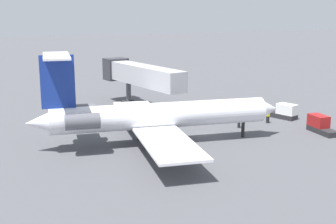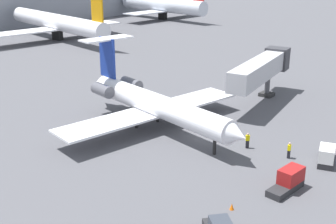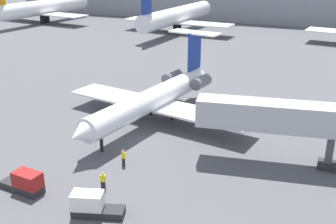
{
  "view_description": "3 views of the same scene",
  "coord_description": "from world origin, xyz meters",
  "px_view_note": "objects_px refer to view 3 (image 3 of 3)",
  "views": [
    {
      "loc": [
        -41.41,
        23.32,
        13.48
      ],
      "look_at": [
        1.83,
        3.74,
        2.74
      ],
      "focal_mm": 48.65,
      "sensor_mm": 36.0,
      "label": 1
    },
    {
      "loc": [
        -36.24,
        -26.27,
        19.07
      ],
      "look_at": [
        -2.68,
        1.73,
        3.65
      ],
      "focal_mm": 47.39,
      "sensor_mm": 36.0,
      "label": 2
    },
    {
      "loc": [
        19.06,
        -35.02,
        18.68
      ],
      "look_at": [
        2.78,
        3.29,
        2.56
      ],
      "focal_mm": 43.29,
      "sensor_mm": 36.0,
      "label": 3
    }
  ],
  "objects_px": {
    "jet_bridge": "(303,119)",
    "baggage_tug_spare": "(25,183)",
    "baggage_tug_trailing": "(92,205)",
    "parked_airliner_west_mid": "(177,16)",
    "parked_airliner_west_end": "(43,8)",
    "ground_crew_marshaller": "(123,158)",
    "regional_jet": "(156,97)",
    "ground_crew_loader": "(103,181)"
  },
  "relations": [
    {
      "from": "parked_airliner_west_mid",
      "to": "baggage_tug_trailing",
      "type": "bearing_deg",
      "value": -72.85
    },
    {
      "from": "regional_jet",
      "to": "baggage_tug_trailing",
      "type": "xyz_separation_m",
      "value": [
        3.45,
        -19.41,
        -2.19
      ]
    },
    {
      "from": "jet_bridge",
      "to": "ground_crew_loader",
      "type": "bearing_deg",
      "value": -142.78
    },
    {
      "from": "baggage_tug_trailing",
      "to": "jet_bridge",
      "type": "bearing_deg",
      "value": 46.87
    },
    {
      "from": "parked_airliner_west_end",
      "to": "parked_airliner_west_mid",
      "type": "bearing_deg",
      "value": 0.01
    },
    {
      "from": "ground_crew_marshaller",
      "to": "parked_airliner_west_mid",
      "type": "bearing_deg",
      "value": 107.78
    },
    {
      "from": "jet_bridge",
      "to": "baggage_tug_trailing",
      "type": "bearing_deg",
      "value": -133.13
    },
    {
      "from": "parked_airliner_west_mid",
      "to": "baggage_tug_spare",
      "type": "bearing_deg",
      "value": -77.74
    },
    {
      "from": "jet_bridge",
      "to": "baggage_tug_trailing",
      "type": "relative_size",
      "value": 4.18
    },
    {
      "from": "jet_bridge",
      "to": "baggage_tug_spare",
      "type": "relative_size",
      "value": 4.3
    },
    {
      "from": "ground_crew_loader",
      "to": "parked_airliner_west_mid",
      "type": "xyz_separation_m",
      "value": [
        -22.17,
        72.05,
        3.5
      ]
    },
    {
      "from": "ground_crew_marshaller",
      "to": "baggage_tug_spare",
      "type": "bearing_deg",
      "value": -127.1
    },
    {
      "from": "baggage_tug_spare",
      "to": "baggage_tug_trailing",
      "type": "bearing_deg",
      "value": -4.89
    },
    {
      "from": "baggage_tug_spare",
      "to": "parked_airliner_west_mid",
      "type": "xyz_separation_m",
      "value": [
        -16.25,
        74.8,
        3.52
      ]
    },
    {
      "from": "regional_jet",
      "to": "jet_bridge",
      "type": "bearing_deg",
      "value": -15.95
    },
    {
      "from": "baggage_tug_trailing",
      "to": "parked_airliner_west_end",
      "type": "height_order",
      "value": "parked_airliner_west_end"
    },
    {
      "from": "ground_crew_marshaller",
      "to": "ground_crew_loader",
      "type": "height_order",
      "value": "same"
    },
    {
      "from": "regional_jet",
      "to": "parked_airliner_west_mid",
      "type": "bearing_deg",
      "value": 109.5
    },
    {
      "from": "ground_crew_loader",
      "to": "parked_airliner_west_end",
      "type": "relative_size",
      "value": 0.05
    },
    {
      "from": "ground_crew_loader",
      "to": "parked_airliner_west_mid",
      "type": "distance_m",
      "value": 75.46
    },
    {
      "from": "baggage_tug_trailing",
      "to": "ground_crew_loader",
      "type": "bearing_deg",
      "value": 108.24
    },
    {
      "from": "baggage_tug_spare",
      "to": "regional_jet",
      "type": "bearing_deg",
      "value": 79.24
    },
    {
      "from": "ground_crew_marshaller",
      "to": "ground_crew_loader",
      "type": "xyz_separation_m",
      "value": [
        0.49,
        -4.43,
        0.0
      ]
    },
    {
      "from": "regional_jet",
      "to": "parked_airliner_west_mid",
      "type": "relative_size",
      "value": 0.76
    },
    {
      "from": "baggage_tug_spare",
      "to": "parked_airliner_west_mid",
      "type": "distance_m",
      "value": 76.62
    },
    {
      "from": "jet_bridge",
      "to": "baggage_tug_trailing",
      "type": "height_order",
      "value": "jet_bridge"
    },
    {
      "from": "regional_jet",
      "to": "ground_crew_marshaller",
      "type": "xyz_separation_m",
      "value": [
        1.86,
        -11.62,
        -2.17
      ]
    },
    {
      "from": "ground_crew_loader",
      "to": "baggage_tug_spare",
      "type": "bearing_deg",
      "value": -155.06
    },
    {
      "from": "baggage_tug_trailing",
      "to": "parked_airliner_west_mid",
      "type": "relative_size",
      "value": 0.12
    },
    {
      "from": "ground_crew_marshaller",
      "to": "baggage_tug_spare",
      "type": "relative_size",
      "value": 0.41
    },
    {
      "from": "ground_crew_loader",
      "to": "parked_airliner_west_end",
      "type": "bearing_deg",
      "value": 131.77
    },
    {
      "from": "ground_crew_marshaller",
      "to": "parked_airliner_west_end",
      "type": "relative_size",
      "value": 0.05
    },
    {
      "from": "baggage_tug_spare",
      "to": "parked_airliner_west_mid",
      "type": "bearing_deg",
      "value": 102.26
    },
    {
      "from": "ground_crew_loader",
      "to": "jet_bridge",
      "type": "bearing_deg",
      "value": 37.22
    },
    {
      "from": "jet_bridge",
      "to": "parked_airliner_west_end",
      "type": "relative_size",
      "value": 0.51
    },
    {
      "from": "regional_jet",
      "to": "baggage_tug_trailing",
      "type": "relative_size",
      "value": 6.2
    },
    {
      "from": "parked_airliner_west_end",
      "to": "baggage_tug_spare",
      "type": "bearing_deg",
      "value": -52.01
    },
    {
      "from": "regional_jet",
      "to": "ground_crew_loader",
      "type": "bearing_deg",
      "value": -81.69
    },
    {
      "from": "regional_jet",
      "to": "parked_airliner_west_end",
      "type": "bearing_deg",
      "value": 137.92
    },
    {
      "from": "parked_airliner_west_end",
      "to": "regional_jet",
      "type": "bearing_deg",
      "value": -42.08
    },
    {
      "from": "ground_crew_marshaller",
      "to": "parked_airliner_west_mid",
      "type": "relative_size",
      "value": 0.05
    },
    {
      "from": "ground_crew_loader",
      "to": "baggage_tug_trailing",
      "type": "distance_m",
      "value": 3.53
    }
  ]
}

